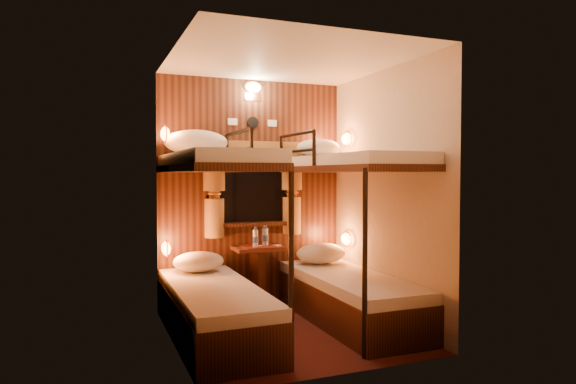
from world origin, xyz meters
name	(u,v)px	position (x,y,z in m)	size (l,w,h in m)	color
floor	(288,332)	(0.00, 0.00, 0.00)	(2.10, 2.10, 0.00)	#360F0E
ceiling	(288,60)	(0.00, 0.00, 2.40)	(2.10, 2.10, 0.00)	silver
wall_back	(252,193)	(0.00, 1.05, 1.20)	(2.40, 2.40, 0.00)	#C6B293
wall_front	(343,203)	(0.00, -1.05, 1.20)	(2.40, 2.40, 0.00)	#C6B293
wall_left	(173,199)	(-1.00, 0.00, 1.20)	(2.40, 2.40, 0.00)	#C6B293
wall_right	(385,195)	(1.00, 0.00, 1.20)	(2.40, 2.40, 0.00)	#C6B293
back_panel	(252,193)	(0.00, 1.04, 1.20)	(2.00, 0.03, 2.40)	black
bunk_left	(214,273)	(-0.65, 0.07, 0.56)	(0.72, 1.90, 1.82)	black
bunk_right	(349,263)	(0.65, 0.07, 0.56)	(0.72, 1.90, 1.82)	black
window	(253,195)	(0.00, 1.00, 1.18)	(1.00, 0.12, 0.79)	black
curtains	(254,187)	(0.00, 0.97, 1.26)	(1.10, 0.22, 1.00)	olive
back_fixtures	(253,94)	(0.00, 1.00, 2.25)	(0.54, 0.09, 0.48)	black
reading_lamps	(262,190)	(0.00, 0.70, 1.24)	(2.00, 0.20, 1.25)	orange
table	(258,269)	(0.00, 0.85, 0.41)	(0.50, 0.34, 0.66)	#5E2415
bottle_left	(255,239)	(-0.05, 0.79, 0.74)	(0.06, 0.06, 0.21)	#99BFE5
bottle_right	(265,237)	(0.08, 0.84, 0.74)	(0.06, 0.06, 0.22)	#99BFE5
sachet_a	(277,245)	(0.21, 0.84, 0.65)	(0.08, 0.06, 0.01)	silver
sachet_b	(261,246)	(0.03, 0.86, 0.65)	(0.07, 0.05, 0.01)	silver
pillow_lower_left	(199,262)	(-0.65, 0.71, 0.55)	(0.49, 0.35, 0.19)	silver
pillow_lower_right	(321,253)	(0.65, 0.69, 0.56)	(0.54, 0.39, 0.21)	silver
pillow_upper_left	(196,142)	(-0.65, 0.80, 1.71)	(0.63, 0.45, 0.25)	silver
pillow_upper_right	(319,148)	(0.65, 0.75, 1.68)	(0.48, 0.34, 0.19)	silver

